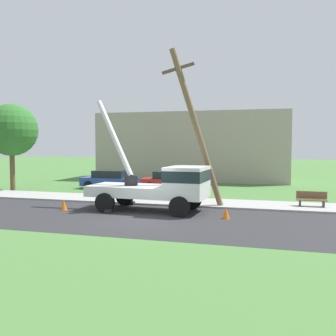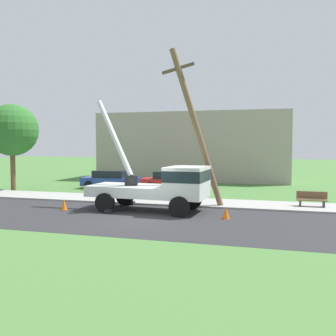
# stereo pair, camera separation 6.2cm
# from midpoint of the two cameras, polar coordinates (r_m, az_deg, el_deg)

# --- Properties ---
(ground_plane) EXTENTS (120.00, 120.00, 0.00)m
(ground_plane) POSITION_cam_midpoint_polar(r_m,az_deg,el_deg) (29.77, 4.13, -3.14)
(ground_plane) COLOR #477538
(road_asphalt) EXTENTS (80.00, 7.47, 0.01)m
(road_asphalt) POSITION_cam_midpoint_polar(r_m,az_deg,el_deg) (18.34, -3.72, -7.43)
(road_asphalt) COLOR #2B2B2D
(road_asphalt) RESTS_ON ground
(sidewalk_strip) EXTENTS (80.00, 3.07, 0.10)m
(sidewalk_strip) POSITION_cam_midpoint_polar(r_m,az_deg,el_deg) (23.28, 0.69, -4.92)
(sidewalk_strip) COLOR #9E9E99
(sidewalk_strip) RESTS_ON ground
(utility_truck) EXTENTS (6.75, 3.21, 5.98)m
(utility_truck) POSITION_cam_midpoint_polar(r_m,az_deg,el_deg) (20.02, -0.84, -2.42)
(utility_truck) COLOR silver
(utility_truck) RESTS_ON ground
(leaning_utility_pole) EXTENTS (3.29, 1.49, 8.67)m
(leaning_utility_pole) POSITION_cam_midpoint_polar(r_m,az_deg,el_deg) (21.26, 4.07, 6.12)
(leaning_utility_pole) COLOR brown
(leaning_utility_pole) RESTS_ON ground
(traffic_cone_ahead) EXTENTS (0.36, 0.36, 0.56)m
(traffic_cone_ahead) POSITION_cam_midpoint_polar(r_m,az_deg,el_deg) (18.40, 8.43, -6.55)
(traffic_cone_ahead) COLOR orange
(traffic_cone_ahead) RESTS_ON ground
(traffic_cone_behind) EXTENTS (0.36, 0.36, 0.56)m
(traffic_cone_behind) POSITION_cam_midpoint_polar(r_m,az_deg,el_deg) (21.26, -15.14, -5.25)
(traffic_cone_behind) COLOR orange
(traffic_cone_behind) RESTS_ON ground
(parked_sedan_blue) EXTENTS (4.43, 2.08, 1.42)m
(parked_sedan_blue) POSITION_cam_midpoint_polar(r_m,az_deg,el_deg) (30.47, -8.53, -1.67)
(parked_sedan_blue) COLOR #263F99
(parked_sedan_blue) RESTS_ON ground
(parked_sedan_red) EXTENTS (4.48, 2.16, 1.42)m
(parked_sedan_red) POSITION_cam_midpoint_polar(r_m,az_deg,el_deg) (29.16, 0.39, -1.87)
(parked_sedan_red) COLOR #B21E1E
(parked_sedan_red) RESTS_ON ground
(park_bench) EXTENTS (1.60, 0.45, 0.90)m
(park_bench) POSITION_cam_midpoint_polar(r_m,az_deg,el_deg) (22.54, 20.29, -4.38)
(park_bench) COLOR brown
(park_bench) RESTS_ON ground
(roadside_tree_near) EXTENTS (3.84, 3.84, 6.42)m
(roadside_tree_near) POSITION_cam_midpoint_polar(r_m,az_deg,el_deg) (31.09, -22.08, 5.16)
(roadside_tree_near) COLOR brown
(roadside_tree_near) RESTS_ON ground
(lowrise_building_backdrop) EXTENTS (18.00, 6.00, 6.40)m
(lowrise_building_backdrop) POSITION_cam_midpoint_polar(r_m,az_deg,el_deg) (37.78, 3.74, 3.17)
(lowrise_building_backdrop) COLOR #A5998C
(lowrise_building_backdrop) RESTS_ON ground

